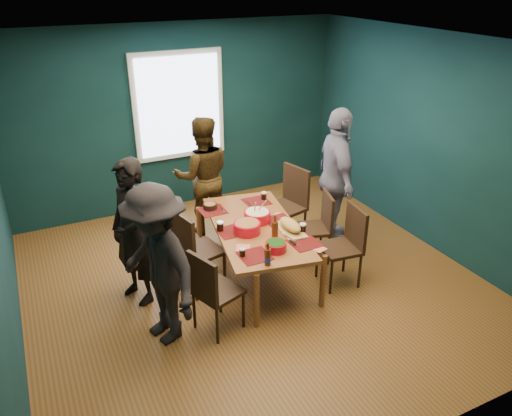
{
  "coord_description": "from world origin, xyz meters",
  "views": [
    {
      "loc": [
        -2.13,
        -4.43,
        3.35
      ],
      "look_at": [
        0.08,
        0.09,
        0.92
      ],
      "focal_mm": 35.0,
      "sensor_mm": 36.0,
      "label": 1
    }
  ],
  "objects_px": {
    "chair_right_far": "(290,199)",
    "chair_left_near": "(211,288)",
    "chair_left_mid": "(193,246)",
    "person_far_left": "(133,233)",
    "bowl_herbs": "(276,246)",
    "chair_left_far": "(176,235)",
    "dining_table": "(256,231)",
    "cutting_board": "(290,226)",
    "person_back": "(203,176)",
    "person_right": "(336,178)",
    "bowl_salad": "(247,227)",
    "chair_right_mid": "(319,222)",
    "person_near_left": "(158,266)",
    "chair_right_near": "(347,240)",
    "bowl_dumpling": "(257,216)"
  },
  "relations": [
    {
      "from": "dining_table",
      "to": "person_far_left",
      "type": "relative_size",
      "value": 1.18
    },
    {
      "from": "chair_left_near",
      "to": "cutting_board",
      "type": "bearing_deg",
      "value": 1.6
    },
    {
      "from": "chair_left_far",
      "to": "chair_left_near",
      "type": "bearing_deg",
      "value": -92.7
    },
    {
      "from": "chair_left_mid",
      "to": "bowl_dumpling",
      "type": "xyz_separation_m",
      "value": [
        0.81,
        0.03,
        0.18
      ]
    },
    {
      "from": "chair_right_mid",
      "to": "chair_right_near",
      "type": "xyz_separation_m",
      "value": [
        0.0,
        -0.57,
        0.03
      ]
    },
    {
      "from": "chair_left_far",
      "to": "bowl_salad",
      "type": "height_order",
      "value": "chair_left_far"
    },
    {
      "from": "person_back",
      "to": "bowl_herbs",
      "type": "bearing_deg",
      "value": 105.98
    },
    {
      "from": "bowl_salad",
      "to": "bowl_herbs",
      "type": "relative_size",
      "value": 1.34
    },
    {
      "from": "chair_right_near",
      "to": "bowl_herbs",
      "type": "height_order",
      "value": "chair_right_near"
    },
    {
      "from": "chair_left_mid",
      "to": "cutting_board",
      "type": "relative_size",
      "value": 1.69
    },
    {
      "from": "bowl_dumpling",
      "to": "bowl_herbs",
      "type": "xyz_separation_m",
      "value": [
        -0.12,
        -0.68,
        -0.02
      ]
    },
    {
      "from": "chair_right_mid",
      "to": "person_far_left",
      "type": "distance_m",
      "value": 2.27
    },
    {
      "from": "person_far_left",
      "to": "person_back",
      "type": "bearing_deg",
      "value": 110.15
    },
    {
      "from": "dining_table",
      "to": "chair_right_mid",
      "type": "bearing_deg",
      "value": 12.96
    },
    {
      "from": "chair_right_mid",
      "to": "person_back",
      "type": "bearing_deg",
      "value": 143.9
    },
    {
      "from": "person_far_left",
      "to": "person_near_left",
      "type": "distance_m",
      "value": 0.75
    },
    {
      "from": "person_near_left",
      "to": "bowl_dumpling",
      "type": "bearing_deg",
      "value": 98.91
    },
    {
      "from": "chair_right_near",
      "to": "bowl_herbs",
      "type": "distance_m",
      "value": 0.97
    },
    {
      "from": "chair_left_mid",
      "to": "bowl_dumpling",
      "type": "bearing_deg",
      "value": -9.96
    },
    {
      "from": "chair_right_far",
      "to": "cutting_board",
      "type": "xyz_separation_m",
      "value": [
        -0.51,
        -0.9,
        0.15
      ]
    },
    {
      "from": "person_back",
      "to": "bowl_herbs",
      "type": "height_order",
      "value": "person_back"
    },
    {
      "from": "chair_left_mid",
      "to": "chair_right_near",
      "type": "bearing_deg",
      "value": -32.31
    },
    {
      "from": "person_back",
      "to": "bowl_salad",
      "type": "bearing_deg",
      "value": 102.63
    },
    {
      "from": "person_far_left",
      "to": "person_near_left",
      "type": "xyz_separation_m",
      "value": [
        0.05,
        -0.75,
        0.0
      ]
    },
    {
      "from": "chair_right_far",
      "to": "cutting_board",
      "type": "bearing_deg",
      "value": -133.49
    },
    {
      "from": "bowl_herbs",
      "to": "cutting_board",
      "type": "height_order",
      "value": "cutting_board"
    },
    {
      "from": "dining_table",
      "to": "chair_left_mid",
      "type": "xyz_separation_m",
      "value": [
        -0.74,
        0.07,
        -0.05
      ]
    },
    {
      "from": "bowl_salad",
      "to": "chair_right_mid",
      "type": "bearing_deg",
      "value": 7.36
    },
    {
      "from": "chair_right_far",
      "to": "chair_left_near",
      "type": "bearing_deg",
      "value": -154.82
    },
    {
      "from": "chair_left_mid",
      "to": "bowl_dumpling",
      "type": "relative_size",
      "value": 3.2
    },
    {
      "from": "chair_right_far",
      "to": "bowl_herbs",
      "type": "distance_m",
      "value": 1.5
    },
    {
      "from": "person_back",
      "to": "person_right",
      "type": "bearing_deg",
      "value": 157.85
    },
    {
      "from": "chair_right_mid",
      "to": "chair_left_near",
      "type": "bearing_deg",
      "value": -140.02
    },
    {
      "from": "chair_right_mid",
      "to": "person_far_left",
      "type": "relative_size",
      "value": 0.54
    },
    {
      "from": "chair_left_near",
      "to": "person_far_left",
      "type": "height_order",
      "value": "person_far_left"
    },
    {
      "from": "person_back",
      "to": "chair_left_mid",
      "type": "bearing_deg",
      "value": 78.62
    },
    {
      "from": "dining_table",
      "to": "chair_right_far",
      "type": "distance_m",
      "value": 1.03
    },
    {
      "from": "chair_right_mid",
      "to": "person_near_left",
      "type": "bearing_deg",
      "value": -148.22
    },
    {
      "from": "chair_right_near",
      "to": "bowl_dumpling",
      "type": "relative_size",
      "value": 3.05
    },
    {
      "from": "chair_left_mid",
      "to": "person_far_left",
      "type": "relative_size",
      "value": 0.6
    },
    {
      "from": "chair_left_far",
      "to": "bowl_salad",
      "type": "relative_size",
      "value": 2.77
    },
    {
      "from": "chair_left_far",
      "to": "bowl_herbs",
      "type": "distance_m",
      "value": 1.38
    },
    {
      "from": "person_back",
      "to": "chair_right_far",
      "type": "bearing_deg",
      "value": 155.09
    },
    {
      "from": "bowl_dumpling",
      "to": "person_near_left",
      "type": "bearing_deg",
      "value": -154.42
    },
    {
      "from": "dining_table",
      "to": "cutting_board",
      "type": "height_order",
      "value": "cutting_board"
    },
    {
      "from": "person_back",
      "to": "person_near_left",
      "type": "xyz_separation_m",
      "value": [
        -1.17,
        -1.93,
        0.01
      ]
    },
    {
      "from": "chair_right_mid",
      "to": "person_near_left",
      "type": "height_order",
      "value": "person_near_left"
    },
    {
      "from": "chair_left_near",
      "to": "bowl_salad",
      "type": "xyz_separation_m",
      "value": [
        0.67,
        0.61,
        0.22
      ]
    },
    {
      "from": "chair_right_mid",
      "to": "cutting_board",
      "type": "xyz_separation_m",
      "value": [
        -0.6,
        -0.31,
        0.23
      ]
    },
    {
      "from": "chair_left_near",
      "to": "person_near_left",
      "type": "distance_m",
      "value": 0.57
    }
  ]
}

